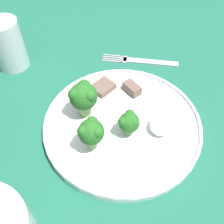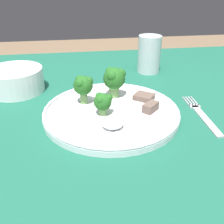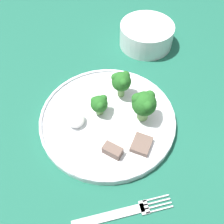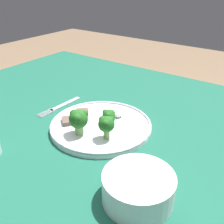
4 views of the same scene
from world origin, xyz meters
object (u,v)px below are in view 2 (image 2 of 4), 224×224
object	(u,v)px
dinner_plate	(111,112)
drinking_glass	(149,56)
fork	(202,115)
cream_bowl	(15,81)

from	to	relation	value
dinner_plate	drinking_glass	xyz separation A→B (m)	(0.15, 0.26, 0.04)
dinner_plate	fork	world-z (taller)	dinner_plate
fork	cream_bowl	xyz separation A→B (m)	(-0.41, 0.19, 0.03)
dinner_plate	drinking_glass	world-z (taller)	drinking_glass
dinner_plate	cream_bowl	xyz separation A→B (m)	(-0.22, 0.17, 0.02)
fork	cream_bowl	size ratio (longest dim) A/B	1.25
cream_bowl	dinner_plate	bearing A→B (deg)	-36.97
fork	drinking_glass	world-z (taller)	drinking_glass
fork	drinking_glass	xyz separation A→B (m)	(-0.04, 0.29, 0.05)
dinner_plate	cream_bowl	world-z (taller)	cream_bowl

